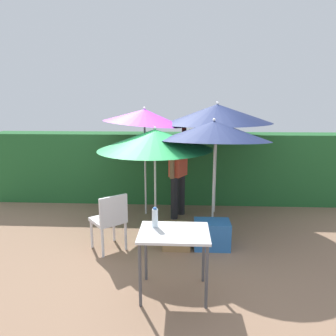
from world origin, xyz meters
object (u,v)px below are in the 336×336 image
at_px(cooler_box, 212,234).
at_px(crate_cardboard, 177,236).
at_px(person_vendor, 178,170).
at_px(folding_table, 174,239).
at_px(chair_plastic, 110,218).
at_px(umbrella_yellow, 217,114).
at_px(umbrella_orange, 214,131).
at_px(umbrella_rainbow, 155,139).
at_px(umbrella_navy, 144,117).
at_px(bottle_water, 155,218).

height_order(cooler_box, crate_cardboard, cooler_box).
xyz_separation_m(person_vendor, folding_table, (0.00, -2.50, -0.26)).
height_order(chair_plastic, cooler_box, chair_plastic).
bearing_deg(umbrella_yellow, chair_plastic, -134.43).
xyz_separation_m(cooler_box, folding_table, (-0.55, -1.19, 0.46)).
height_order(person_vendor, crate_cardboard, person_vendor).
distance_m(person_vendor, cooler_box, 1.59).
bearing_deg(umbrella_orange, person_vendor, 135.45).
bearing_deg(cooler_box, chair_plastic, -173.73).
distance_m(umbrella_rainbow, folding_table, 2.15).
height_order(umbrella_navy, folding_table, umbrella_navy).
bearing_deg(bottle_water, crate_cardboard, 77.50).
bearing_deg(folding_table, umbrella_navy, 103.96).
distance_m(cooler_box, crate_cardboard, 0.54).
bearing_deg(folding_table, person_vendor, 90.03).
bearing_deg(bottle_water, cooler_box, 53.90).
xyz_separation_m(umbrella_rainbow, umbrella_navy, (-0.26, 0.69, 0.35)).
height_order(cooler_box, folding_table, folding_table).
xyz_separation_m(umbrella_rainbow, folding_table, (0.39, -1.91, -0.91)).
distance_m(cooler_box, bottle_water, 1.48).
relative_size(umbrella_orange, person_vendor, 1.05).
relative_size(umbrella_navy, folding_table, 2.69).
relative_size(umbrella_rainbow, bottle_water, 8.16).
height_order(umbrella_rainbow, umbrella_orange, umbrella_orange).
xyz_separation_m(umbrella_yellow, cooler_box, (-0.19, -1.59, -1.77)).
relative_size(chair_plastic, cooler_box, 1.63).
height_order(folding_table, bottle_water, bottle_water).
distance_m(umbrella_yellow, bottle_water, 3.03).
relative_size(umbrella_orange, umbrella_yellow, 0.89).
height_order(person_vendor, cooler_box, person_vendor).
height_order(umbrella_orange, crate_cardboard, umbrella_orange).
xyz_separation_m(umbrella_yellow, crate_cardboard, (-0.73, -1.60, -1.80)).
distance_m(umbrella_navy, person_vendor, 1.20).
xyz_separation_m(umbrella_rainbow, umbrella_yellow, (1.12, 0.87, 0.39)).
height_order(umbrella_orange, umbrella_yellow, umbrella_yellow).
bearing_deg(cooler_box, bottle_water, -126.10).
height_order(umbrella_yellow, folding_table, umbrella_yellow).
relative_size(umbrella_yellow, person_vendor, 1.18).
xyz_separation_m(cooler_box, bottle_water, (-0.78, -1.06, 0.67)).
xyz_separation_m(person_vendor, bottle_water, (-0.23, -2.37, -0.05)).
distance_m(umbrella_navy, bottle_water, 2.73).
distance_m(person_vendor, crate_cardboard, 1.52).
height_order(umbrella_orange, person_vendor, umbrella_orange).
xyz_separation_m(chair_plastic, bottle_water, (0.76, -0.90, 0.38)).
bearing_deg(bottle_water, person_vendor, 84.55).
relative_size(umbrella_rainbow, person_vendor, 1.04).
distance_m(chair_plastic, bottle_water, 1.23).
xyz_separation_m(umbrella_navy, person_vendor, (0.65, -0.11, -1.00)).
height_order(umbrella_orange, folding_table, umbrella_orange).
relative_size(umbrella_orange, bottle_water, 8.25).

